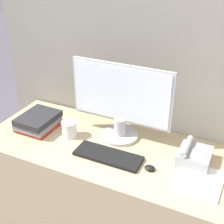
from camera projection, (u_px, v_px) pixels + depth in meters
cubicle_panel_rear at (131, 106)px, 2.05m from camera, size 1.91×0.04×1.66m
desk at (108, 193)px, 2.00m from camera, size 1.51×0.63×0.73m
monitor at (121, 103)px, 1.80m from camera, size 0.61×0.22×0.47m
keyboard at (108, 156)px, 1.73m from camera, size 0.38×0.14×0.02m
mouse at (150, 168)px, 1.63m from camera, size 0.06×0.04×0.03m
coffee_cup at (69, 129)px, 1.89m from camera, size 0.10×0.10×0.10m
book_stack at (38, 122)px, 1.98m from camera, size 0.23×0.26×0.09m
desk_telephone at (194, 156)px, 1.67m from camera, size 0.17×0.18×0.11m
paper_pile at (197, 180)px, 1.56m from camera, size 0.24×0.25×0.01m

